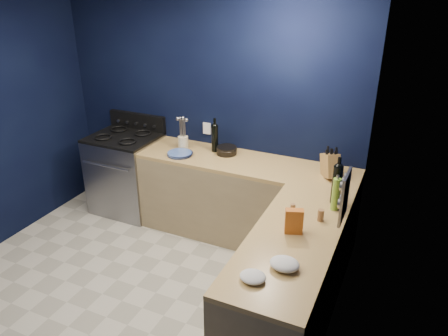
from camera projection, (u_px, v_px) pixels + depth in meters
The scene contains 26 objects.
floor at pixel (122, 302), 3.87m from camera, with size 3.50×3.50×0.02m, color #BCB6A4.
wall_back at pixel (207, 109), 4.79m from camera, with size 3.50×0.02×2.60m, color black.
wall_right at pixel (335, 219), 2.66m from camera, with size 0.02×3.50×2.60m, color black.
cab_back at pixel (245, 202), 4.65m from camera, with size 2.30×0.63×0.86m, color #94805A.
top_back at pixel (246, 164), 4.46m from camera, with size 2.30×0.63×0.04m, color olive.
cab_right at pixel (289, 288), 3.38m from camera, with size 0.63×1.67×0.86m, color #94805A.
top_right at pixel (292, 240), 3.20m from camera, with size 0.63×1.67×0.04m, color olive.
gas_range at pixel (127, 174), 5.21m from camera, with size 0.76×0.66×0.92m, color gray.
oven_door at pixel (111, 186), 4.95m from camera, with size 0.59×0.02×0.42m, color black.
cooktop at pixel (123, 137), 5.01m from camera, with size 0.76×0.66×0.03m, color black.
backguard at pixel (137, 121), 5.21m from camera, with size 0.76×0.06×0.20m, color black.
spice_panel at pixel (345, 197), 3.18m from camera, with size 0.02×0.28×0.38m, color gray.
wall_outlet at pixel (207, 128), 4.86m from camera, with size 0.09×0.02×0.13m, color white.
plate_stack at pixel (180, 154), 4.61m from camera, with size 0.26×0.26×0.03m, color #325A9E.
ramekin at pixel (183, 140), 5.00m from camera, with size 0.08×0.08×0.03m, color white.
utensil_crock at pixel (183, 143), 4.76m from camera, with size 0.11×0.11×0.14m, color #EDEDC1.
wine_bottle_back at pixel (215, 139), 4.65m from camera, with size 0.07×0.07×0.30m, color black.
lemon_basket at pixel (227, 150), 4.63m from camera, with size 0.22×0.22×0.08m, color black.
knife_block at pixel (330, 166), 4.09m from camera, with size 0.12×0.20×0.22m, color olive.
wine_bottle_right at pixel (337, 185), 3.60m from camera, with size 0.08×0.08×0.34m, color black.
oil_bottle at pixel (336, 194), 3.51m from camera, with size 0.06×0.06×0.28m, color #7AAC2E.
spice_jar_near at pixel (293, 209), 3.48m from camera, with size 0.04×0.04×0.09m, color olive.
spice_jar_far at pixel (321, 215), 3.39m from camera, with size 0.05×0.05×0.10m, color olive.
crouton_bag at pixel (294, 221), 3.21m from camera, with size 0.13×0.06×0.20m, color #B83610.
towel_front at pixel (285, 264), 2.85m from camera, with size 0.20×0.17×0.07m, color white.
towel_end at pixel (253, 277), 2.74m from camera, with size 0.17×0.15×0.05m, color white.
Camera 1 is at (2.09, -2.37, 2.69)m, focal length 34.66 mm.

